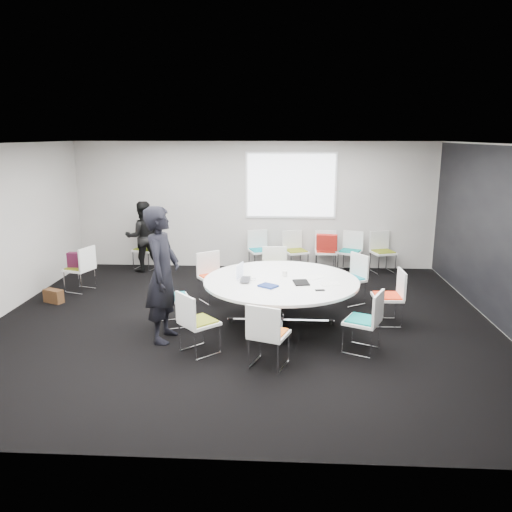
# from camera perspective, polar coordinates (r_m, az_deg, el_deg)

# --- Properties ---
(room_shell) EXTENTS (8.08, 7.08, 2.88)m
(room_shell) POSITION_cam_1_polar(r_m,az_deg,el_deg) (7.69, -0.95, 2.20)
(room_shell) COLOR black
(room_shell) RESTS_ON ground
(conference_table) EXTENTS (2.42, 2.42, 0.73)m
(conference_table) POSITION_cam_1_polar(r_m,az_deg,el_deg) (7.85, 2.87, -3.91)
(conference_table) COLOR silver
(conference_table) RESTS_ON ground
(projection_screen) EXTENTS (1.90, 0.03, 1.35)m
(projection_screen) POSITION_cam_1_polar(r_m,az_deg,el_deg) (11.03, 4.02, 8.03)
(projection_screen) COLOR white
(projection_screen) RESTS_ON room_shell
(chair_ring_a) EXTENTS (0.46, 0.47, 0.88)m
(chair_ring_a) POSITION_cam_1_polar(r_m,az_deg,el_deg) (8.20, 14.79, -5.68)
(chair_ring_a) COLOR silver
(chair_ring_a) RESTS_ON ground
(chair_ring_b) EXTENTS (0.62, 0.63, 0.88)m
(chair_ring_b) POSITION_cam_1_polar(r_m,az_deg,el_deg) (9.04, 10.68, -3.65)
(chair_ring_b) COLOR silver
(chair_ring_b) RESTS_ON ground
(chair_ring_c) EXTENTS (0.48, 0.47, 0.88)m
(chair_ring_c) POSITION_cam_1_polar(r_m,az_deg,el_deg) (9.36, 2.15, -2.80)
(chair_ring_c) COLOR silver
(chair_ring_c) RESTS_ON ground
(chair_ring_d) EXTENTS (0.63, 0.63, 0.88)m
(chair_ring_d) POSITION_cam_1_polar(r_m,az_deg,el_deg) (9.02, -4.88, -3.49)
(chair_ring_d) COLOR silver
(chair_ring_d) RESTS_ON ground
(chair_ring_e) EXTENTS (0.58, 0.59, 0.88)m
(chair_ring_e) POSITION_cam_1_polar(r_m,az_deg,el_deg) (7.98, -9.37, -5.94)
(chair_ring_e) COLOR silver
(chair_ring_e) RESTS_ON ground
(chair_ring_f) EXTENTS (0.64, 0.64, 0.88)m
(chair_ring_f) POSITION_cam_1_polar(r_m,az_deg,el_deg) (6.95, -6.57, -8.87)
(chair_ring_f) COLOR silver
(chair_ring_f) RESTS_ON ground
(chair_ring_g) EXTENTS (0.58, 0.58, 0.88)m
(chair_ring_g) POSITION_cam_1_polar(r_m,az_deg,el_deg) (6.53, 1.43, -10.32)
(chair_ring_g) COLOR silver
(chair_ring_g) RESTS_ON ground
(chair_ring_h) EXTENTS (0.60, 0.61, 0.88)m
(chair_ring_h) POSITION_cam_1_polar(r_m,az_deg,el_deg) (7.11, 12.08, -8.58)
(chair_ring_h) COLOR silver
(chair_ring_h) RESTS_ON ground
(chair_back_a) EXTENTS (0.59, 0.59, 0.88)m
(chair_back_a) POSITION_cam_1_polar(r_m,az_deg,el_deg) (11.02, 0.49, -0.26)
(chair_back_a) COLOR silver
(chair_back_a) RESTS_ON ground
(chair_back_b) EXTENTS (0.60, 0.59, 0.88)m
(chair_back_b) POSITION_cam_1_polar(r_m,az_deg,el_deg) (10.99, 4.53, -0.34)
(chair_back_b) COLOR silver
(chair_back_b) RESTS_ON ground
(chair_back_c) EXTENTS (0.47, 0.46, 0.88)m
(chair_back_c) POSITION_cam_1_polar(r_m,az_deg,el_deg) (11.05, 7.93, -0.36)
(chair_back_c) COLOR silver
(chair_back_c) RESTS_ON ground
(chair_back_d) EXTENTS (0.60, 0.60, 0.88)m
(chair_back_d) POSITION_cam_1_polar(r_m,az_deg,el_deg) (11.10, 10.67, -0.39)
(chair_back_d) COLOR silver
(chair_back_d) RESTS_ON ground
(chair_back_e) EXTENTS (0.57, 0.56, 0.88)m
(chair_back_e) POSITION_cam_1_polar(r_m,az_deg,el_deg) (11.22, 14.25, -0.43)
(chair_back_e) COLOR silver
(chair_back_e) RESTS_ON ground
(chair_spare_left) EXTENTS (0.57, 0.57, 0.88)m
(chair_spare_left) POSITION_cam_1_polar(r_m,az_deg,el_deg) (10.12, -19.41, -2.32)
(chair_spare_left) COLOR silver
(chair_spare_left) RESTS_ON ground
(chair_person_back) EXTENTS (0.58, 0.57, 0.88)m
(chair_person_back) POSITION_cam_1_polar(r_m,az_deg,el_deg) (11.42, -12.43, -0.09)
(chair_person_back) COLOR silver
(chair_person_back) RESTS_ON ground
(person_main) EXTENTS (0.53, 0.75, 1.97)m
(person_main) POSITION_cam_1_polar(r_m,az_deg,el_deg) (7.26, -10.64, -2.10)
(person_main) COLOR black
(person_main) RESTS_ON ground
(person_back) EXTENTS (0.92, 0.83, 1.54)m
(person_back) POSITION_cam_1_polar(r_m,az_deg,el_deg) (11.16, -12.81, 2.19)
(person_back) COLOR black
(person_back) RESTS_ON ground
(laptop) EXTENTS (0.23, 0.36, 0.03)m
(laptop) POSITION_cam_1_polar(r_m,az_deg,el_deg) (7.72, -0.84, -2.76)
(laptop) COLOR #333338
(laptop) RESTS_ON conference_table
(laptop_lid) EXTENTS (0.09, 0.29, 0.22)m
(laptop_lid) POSITION_cam_1_polar(r_m,az_deg,el_deg) (7.81, -1.86, -1.69)
(laptop_lid) COLOR silver
(laptop_lid) RESTS_ON conference_table
(notebook_black) EXTENTS (0.26, 0.33, 0.02)m
(notebook_black) POSITION_cam_1_polar(r_m,az_deg,el_deg) (7.64, 5.18, -3.03)
(notebook_black) COLOR black
(notebook_black) RESTS_ON conference_table
(tablet_folio) EXTENTS (0.33, 0.31, 0.03)m
(tablet_folio) POSITION_cam_1_polar(r_m,az_deg,el_deg) (7.44, 1.40, -3.43)
(tablet_folio) COLOR navy
(tablet_folio) RESTS_ON conference_table
(papers_right) EXTENTS (0.36, 0.35, 0.00)m
(papers_right) POSITION_cam_1_polar(r_m,az_deg,el_deg) (7.98, 6.67, -2.41)
(papers_right) COLOR white
(papers_right) RESTS_ON conference_table
(papers_front) EXTENTS (0.34, 0.27, 0.00)m
(papers_front) POSITION_cam_1_polar(r_m,az_deg,el_deg) (7.66, 8.44, -3.15)
(papers_front) COLOR silver
(papers_front) RESTS_ON conference_table
(cup) EXTENTS (0.08, 0.08, 0.09)m
(cup) POSITION_cam_1_polar(r_m,az_deg,el_deg) (7.98, 3.32, -2.00)
(cup) COLOR white
(cup) RESTS_ON conference_table
(phone) EXTENTS (0.15, 0.08, 0.01)m
(phone) POSITION_cam_1_polar(r_m,az_deg,el_deg) (7.32, 7.33, -3.90)
(phone) COLOR black
(phone) RESTS_ON conference_table
(maroon_bag) EXTENTS (0.41, 0.17, 0.28)m
(maroon_bag) POSITION_cam_1_polar(r_m,az_deg,el_deg) (10.05, -19.63, -0.42)
(maroon_bag) COLOR #441229
(maroon_bag) RESTS_ON chair_spare_left
(brown_bag) EXTENTS (0.39, 0.29, 0.24)m
(brown_bag) POSITION_cam_1_polar(r_m,az_deg,el_deg) (9.67, -22.14, -4.26)
(brown_bag) COLOR #452A16
(brown_bag) RESTS_ON ground
(red_jacket) EXTENTS (0.46, 0.24, 0.36)m
(red_jacket) POSITION_cam_1_polar(r_m,az_deg,el_deg) (10.73, 8.10, 1.55)
(red_jacket) COLOR #A51B14
(red_jacket) RESTS_ON chair_back_c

